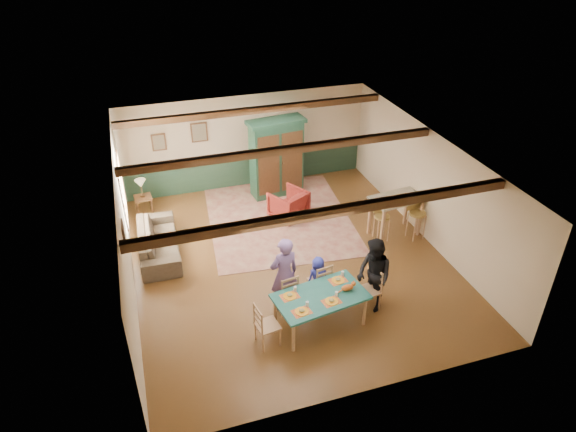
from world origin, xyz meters
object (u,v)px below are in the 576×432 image
object	(u,v)px
person_man	(284,274)
armchair	(288,204)
person_child	(318,277)
dining_chair_far_left	(286,291)
dining_chair_end_left	(268,325)
cat	(347,287)
bar_stool_left	(382,221)
sofa	(158,241)
counter_table	(395,216)
dining_chair_far_right	(320,280)
end_table	(144,206)
dining_chair_end_right	(368,290)
armoire	(276,158)
table_lamp	(141,189)
dining_table	(320,310)
bar_stool_right	(417,218)
person_woman	(374,275)

from	to	relation	value
person_man	armchair	bearing A→B (deg)	-118.00
armchair	person_child	bearing A→B (deg)	53.93
dining_chair_far_left	dining_chair_end_left	bearing A→B (deg)	43.83
dining_chair_end_left	cat	xyz separation A→B (m)	(1.65, 0.16, 0.35)
dining_chair_far_left	bar_stool_left	bearing A→B (deg)	-158.61
sofa	counter_table	size ratio (longest dim) A/B	1.79
dining_chair_far_right	end_table	size ratio (longest dim) A/B	1.69
dining_chair_far_left	cat	world-z (taller)	dining_chair_far_left
dining_chair_end_left	dining_chair_end_right	world-z (taller)	same
armoire	armchair	distance (m)	1.53
sofa	counter_table	distance (m)	5.75
dining_chair_far_left	dining_chair_end_right	size ratio (longest dim) A/B	1.00
table_lamp	bar_stool_left	xyz separation A→B (m)	(5.46, -2.94, -0.28)
person_child	end_table	world-z (taller)	person_child
dining_table	armchair	size ratio (longest dim) A/B	2.07
person_man	armoire	bearing A→B (deg)	-113.78
dining_chair_far_left	sofa	distance (m)	3.61
armchair	sofa	world-z (taller)	armchair
armoire	counter_table	world-z (taller)	armoire
person_man	bar_stool_left	xyz separation A→B (m)	(3.01, 1.68, -0.32)
dining_chair_far_left	armoire	world-z (taller)	armoire
armchair	end_table	world-z (taller)	armchair
person_child	counter_table	xyz separation A→B (m)	(2.65, 1.65, 0.04)
person_child	bar_stool_right	world-z (taller)	bar_stool_right
armchair	dining_chair_far_right	bearing A→B (deg)	54.30
armchair	bar_stool_left	xyz separation A→B (m)	(1.85, -1.69, 0.13)
sofa	bar_stool_left	size ratio (longest dim) A/B	2.18
dining_chair_far_right	armoire	world-z (taller)	armoire
armchair	bar_stool_left	bearing A→B (deg)	108.43
counter_table	bar_stool_left	world-z (taller)	counter_table
sofa	table_lamp	xyz separation A→B (m)	(-0.19, 1.89, 0.47)
dining_chair_far_right	person_man	bearing A→B (deg)	-5.71
dining_chair_far_left	dining_chair_end_left	size ratio (longest dim) A/B	1.00
dining_chair_end_right	person_child	bearing A→B (deg)	-136.85
person_woman	armchair	distance (m)	3.95
cat	person_woman	bearing A→B (deg)	8.13
person_child	table_lamp	world-z (taller)	table_lamp
dining_chair_far_left	person_man	xyz separation A→B (m)	(-0.01, 0.08, 0.38)
dining_chair_end_left	end_table	distance (m)	5.81
dining_chair_far_right	cat	distance (m)	0.88
person_woman	person_child	bearing A→B (deg)	-133.26
dining_chair_far_left	table_lamp	world-z (taller)	table_lamp
dining_chair_far_left	table_lamp	distance (m)	5.31
dining_chair_far_left	sofa	size ratio (longest dim) A/B	0.41
cat	armchair	world-z (taller)	cat
table_lamp	dining_chair_end_right	bearing A→B (deg)	-51.83
person_man	dining_chair_far_right	bearing A→B (deg)	174.29
dining_chair_end_left	armchair	size ratio (longest dim) A/B	1.09
dining_chair_far_right	dining_table	bearing A→B (deg)	60.95
cat	end_table	size ratio (longest dim) A/B	0.64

